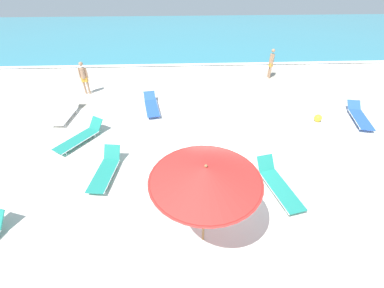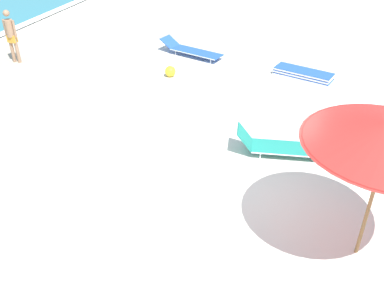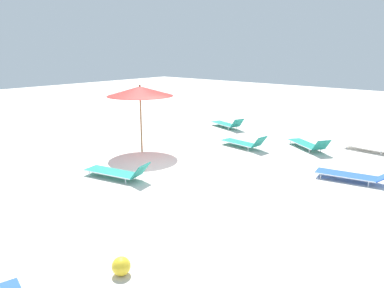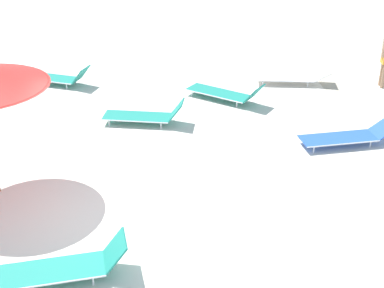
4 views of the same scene
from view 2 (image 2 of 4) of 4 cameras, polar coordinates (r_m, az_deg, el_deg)
ground_plane at (r=8.86m, az=6.21°, el=-6.59°), size 60.00×60.00×0.16m
lounger_stack at (r=14.05m, az=14.61°, el=9.05°), size 1.03×1.96×0.24m
sun_lounger_under_umbrella at (r=15.35m, az=-0.12°, el=12.43°), size 1.13×2.41×0.47m
sun_lounger_mid_beach_solo at (r=9.93m, az=12.04°, el=-0.28°), size 1.06×2.29×0.62m
beachgoer_wading_adult at (r=15.67m, az=-23.01°, el=13.43°), size 0.27×0.45×1.76m
beach_ball at (r=13.68m, az=-2.92°, el=9.65°), size 0.34×0.34×0.34m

